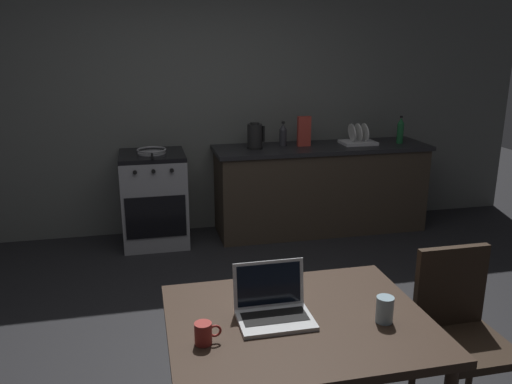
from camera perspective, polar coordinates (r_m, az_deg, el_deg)
name	(u,v)px	position (r m, az deg, el deg)	size (l,w,h in m)	color
ground_plane	(245,350)	(3.44, -1.17, -16.92)	(12.00, 12.00, 0.00)	black
back_wall	(227,91)	(5.29, -3.25, 10.98)	(6.40, 0.10, 2.81)	#5A5C59
kitchen_counter	(320,188)	(5.35, 7.04, 0.45)	(2.16, 0.64, 0.88)	#382D23
stove_oven	(154,199)	(5.05, -11.09, -0.71)	(0.60, 0.62, 0.88)	gray
dining_table	(298,333)	(2.37, 4.65, -15.16)	(1.13, 0.90, 0.72)	#332319
chair	(459,327)	(2.82, 21.36, -13.60)	(0.40, 0.40, 0.91)	#2D2116
laptop	(273,308)	(2.31, 1.91, -12.60)	(0.32, 0.25, 0.23)	silver
electric_kettle	(255,136)	(5.04, -0.13, 6.14)	(0.17, 0.15, 0.25)	black
bottle	(400,130)	(5.52, 15.55, 6.53)	(0.07, 0.07, 0.28)	#19592D
frying_pan	(152,151)	(4.91, -11.38, 4.42)	(0.27, 0.45, 0.05)	gray
coffee_mug	(204,333)	(2.14, -5.73, -15.15)	(0.11, 0.07, 0.09)	#9E2D28
drinking_glass	(385,309)	(2.34, 13.93, -12.39)	(0.08, 0.08, 0.11)	#99B7C6
cereal_box	(304,131)	(5.19, 5.29, 6.65)	(0.13, 0.05, 0.30)	#B2382D
dish_rack	(358,139)	(5.39, 11.14, 5.68)	(0.34, 0.26, 0.21)	silver
bottle_b	(283,134)	(5.19, 2.98, 6.32)	(0.07, 0.07, 0.24)	#2D2D33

